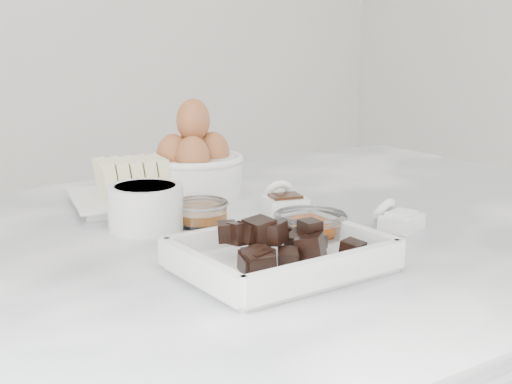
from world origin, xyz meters
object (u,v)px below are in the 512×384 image
Objects in this scene: vanilla_spoon at (284,201)px; sugar_ramekin at (146,206)px; zest_bowl at (310,227)px; egg_bowl at (193,164)px; honey_bowl at (201,212)px; chocolate_dish at (281,249)px; butter_plate at (128,188)px; salt_spoon at (397,218)px.

sugar_ramekin is at bearing 173.54° from vanilla_spoon.
zest_bowl is 1.11× the size of vanilla_spoon.
zest_bowl is (-0.01, -0.30, -0.03)m from egg_bowl.
vanilla_spoon reaches higher than honey_bowl.
sugar_ramekin is 1.31× the size of honey_bowl.
sugar_ramekin is at bearing 102.19° from chocolate_dish.
egg_bowl is 0.17m from honey_bowl.
egg_bowl is 2.12× the size of honey_bowl.
butter_plate is 0.31m from zest_bowl.
butter_plate is at bearing 92.08° from chocolate_dish.
butter_plate is at bearing 107.65° from zest_bowl.
vanilla_spoon is at bearing 52.96° from chocolate_dish.
honey_bowl is 0.99× the size of salt_spoon.
salt_spoon is (0.22, 0.05, -0.01)m from chocolate_dish.
zest_bowl is at bearing 176.44° from salt_spoon.
butter_plate is 2.74× the size of honey_bowl.
chocolate_dish is 0.25m from vanilla_spoon.
egg_bowl reaches higher than chocolate_dish.
butter_plate reaches higher than honey_bowl.
egg_bowl is at bearing 0.59° from butter_plate.
vanilla_spoon is at bearing -6.46° from sugar_ramekin.
butter_plate is 2.51× the size of vanilla_spoon.
chocolate_dish reaches higher than zest_bowl.
butter_plate reaches higher than sugar_ramekin.
salt_spoon is at bearing -53.21° from butter_plate.
butter_plate is 2.73× the size of salt_spoon.
sugar_ramekin is 0.62× the size of egg_bowl.
egg_bowl is at bearing 87.48° from zest_bowl.
butter_plate is 0.38m from salt_spoon.
butter_plate reaches higher than zest_bowl.
butter_plate is at bearing 137.03° from vanilla_spoon.
salt_spoon is at bearing -68.49° from egg_bowl.
sugar_ramekin is 0.07m from honey_bowl.
zest_bowl is 1.21× the size of salt_spoon.
chocolate_dish is 0.37m from egg_bowl.
chocolate_dish and sugar_ramekin have the same top height.
butter_plate is at bearing 74.84° from sugar_ramekin.
salt_spoon is (0.23, -0.31, -0.01)m from butter_plate.
sugar_ramekin is 0.20m from vanilla_spoon.
egg_bowl is 0.33m from salt_spoon.
chocolate_dish is at bearing -146.20° from zest_bowl.
egg_bowl is (0.09, 0.35, 0.02)m from chocolate_dish.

